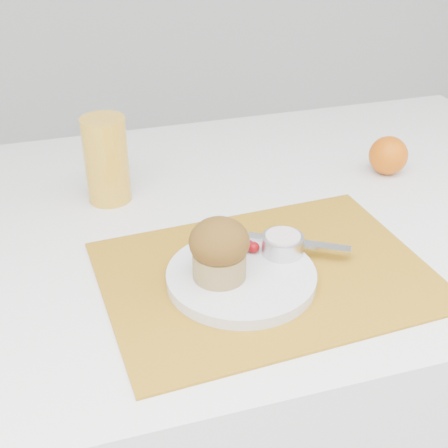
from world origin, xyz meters
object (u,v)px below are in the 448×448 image
object	(u,v)px
orange	(388,155)
muffin	(219,249)
juice_glass	(106,160)
table	(258,374)
plate	(241,277)

from	to	relation	value
orange	muffin	bearing A→B (deg)	-147.88
juice_glass	muffin	xyz separation A→B (m)	(0.11, -0.30, -0.01)
table	plate	xyz separation A→B (m)	(-0.10, -0.19, 0.39)
juice_glass	muffin	world-z (taller)	juice_glass
plate	orange	world-z (taller)	orange
juice_glass	orange	bearing A→B (deg)	-5.56
table	muffin	xyz separation A→B (m)	(-0.13, -0.19, 0.44)
plate	muffin	xyz separation A→B (m)	(-0.03, 0.00, 0.05)
plate	muffin	world-z (taller)	muffin
table	juice_glass	distance (m)	0.52
plate	juice_glass	size ratio (longest dim) A/B	1.40
plate	table	bearing A→B (deg)	60.99
juice_glass	muffin	size ratio (longest dim) A/B	1.70
table	muffin	world-z (taller)	muffin
juice_glass	muffin	distance (m)	0.31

